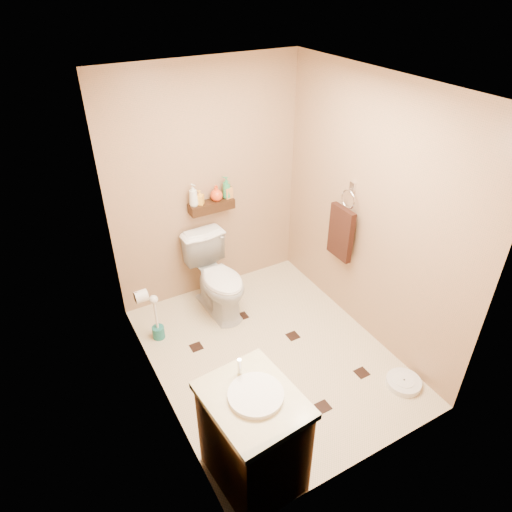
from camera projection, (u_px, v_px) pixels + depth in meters
ground at (270, 354)px, 4.23m from camera, size 2.50×2.50×0.00m
wall_back at (207, 186)px, 4.49m from camera, size 2.00×0.04×2.40m
wall_front at (382, 342)px, 2.67m from camera, size 2.00×0.04×2.40m
wall_left at (149, 281)px, 3.17m from camera, size 0.04×2.50×2.40m
wall_right at (370, 215)px, 3.99m from camera, size 0.04×2.50×2.40m
ceiling at (276, 85)px, 2.92m from camera, size 2.00×2.50×0.02m
wall_shelf at (212, 206)px, 4.53m from camera, size 0.46×0.14×0.10m
floor_accents at (275, 357)px, 4.20m from camera, size 1.26×1.44×0.01m
toilet at (218, 278)px, 4.58m from camera, size 0.48×0.79×0.79m
vanity at (253, 437)px, 3.03m from camera, size 0.60×0.71×0.94m
bathroom_scale at (404, 382)px, 3.92m from camera, size 0.38×0.38×0.06m
toilet_brush at (157, 323)px, 4.33m from camera, size 0.12×0.12×0.51m
towel_ring at (341, 230)px, 4.28m from camera, size 0.12×0.30×0.76m
toilet_paper at (141, 296)px, 4.00m from camera, size 0.12×0.11×0.12m
bottle_a at (193, 195)px, 4.37m from camera, size 0.11×0.11×0.23m
bottle_b at (200, 197)px, 4.42m from camera, size 0.09×0.09×0.15m
bottle_c at (216, 193)px, 4.49m from camera, size 0.14×0.14×0.16m
bottle_d at (227, 187)px, 4.52m from camera, size 0.12×0.12×0.23m
bottle_e at (228, 190)px, 4.54m from camera, size 0.08×0.09×0.17m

